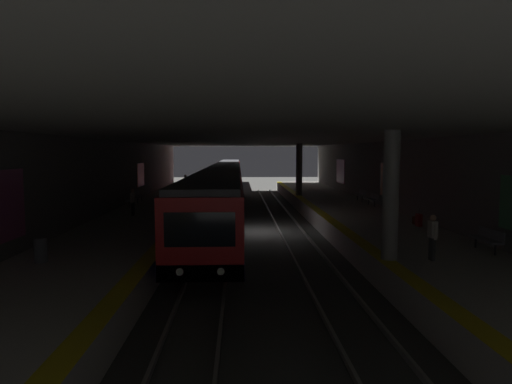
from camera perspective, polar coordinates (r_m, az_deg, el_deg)
name	(u,v)px	position (r m, az deg, el deg)	size (l,w,h in m)	color
ground_plane	(255,232)	(27.17, -0.16, -5.14)	(120.00, 120.00, 0.00)	#42423F
track_left	(291,230)	(27.32, 4.47, -4.92)	(60.00, 1.53, 0.16)	gray
track_right	(219,231)	(27.17, -4.82, -4.99)	(60.00, 1.53, 0.16)	gray
platform_left	(361,223)	(28.09, 13.34, -3.85)	(60.00, 5.30, 1.06)	beige
platform_right	(146,224)	(27.63, -13.89, -4.01)	(60.00, 5.30, 1.06)	beige
wall_left	(409,186)	(28.78, 18.99, 0.78)	(60.00, 0.56, 5.60)	slate
wall_right	(96,187)	(28.09, -19.81, 0.66)	(60.00, 0.56, 5.60)	slate
ceiling_slab	(255,136)	(26.75, -0.16, 7.18)	(60.00, 19.40, 0.40)	#ADAAA3
pillar_near	(391,195)	(16.28, 16.86, -0.42)	(0.56, 0.56, 4.55)	gray
pillar_far	(299,169)	(39.32, 5.54, 2.88)	(0.56, 0.56, 4.55)	gray
metro_train	(226,181)	(43.75, -3.85, 1.42)	(59.56, 2.83, 3.49)	red
bench_left_near	(488,238)	(19.25, 27.53, -5.22)	(1.70, 0.47, 0.86)	#262628
bench_left_mid	(373,198)	(32.59, 14.73, -0.80)	(1.70, 0.47, 0.86)	#262628
bench_left_far	(361,194)	(35.54, 13.28, -0.29)	(1.70, 0.47, 0.86)	#262628
bench_right_near	(130,199)	(32.23, -15.81, -0.89)	(1.70, 0.47, 0.86)	#262628
bench_right_mid	(138,196)	(34.74, -14.81, -0.45)	(1.70, 0.47, 0.86)	#262628
person_waiting_near	(186,183)	(41.21, -9.01, 1.11)	(0.60, 0.24, 1.75)	#3F3F3F
person_walking_mid	(133,201)	(27.62, -15.49, -1.15)	(0.60, 0.22, 1.60)	black
person_standing_far	(432,236)	(16.79, 21.65, -5.23)	(0.60, 0.22, 1.61)	#434343
suitcase_rolling	(419,220)	(24.30, 20.12, -3.39)	(0.41, 0.21, 0.94)	maroon
backpack_on_floor	(415,220)	(24.98, 19.70, -3.44)	(0.30, 0.20, 0.40)	maroon
trash_bin	(41,250)	(17.14, -25.86, -6.70)	(0.44, 0.44, 0.85)	#595B5E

